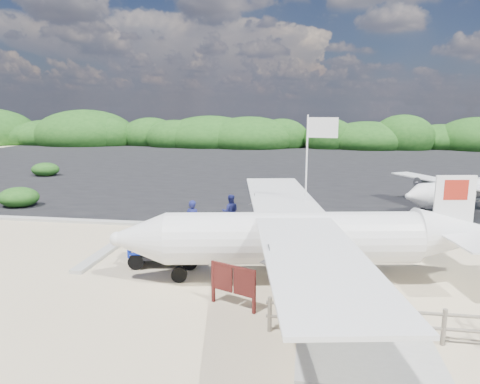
{
  "coord_description": "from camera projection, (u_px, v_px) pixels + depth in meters",
  "views": [
    {
      "loc": [
        3.89,
        -15.85,
        6.01
      ],
      "look_at": [
        0.57,
        5.16,
        1.91
      ],
      "focal_mm": 32.0,
      "sensor_mm": 36.0,
      "label": 1
    }
  ],
  "objects": [
    {
      "name": "baggage_cart",
      "position": [
        166.0,
        264.0,
        16.94
      ],
      "size": [
        3.08,
        2.05,
        1.44
      ],
      "primitive_type": null,
      "rotation": [
        0.0,
        0.0,
        0.15
      ],
      "color": "#0D29CE",
      "rests_on": "ground"
    },
    {
      "name": "asphalt_apron",
      "position": [
        271.0,
        166.0,
        46.2
      ],
      "size": [
        90.0,
        50.0,
        0.04
      ],
      "primitive_type": null,
      "color": "#B2B2B2",
      "rests_on": "ground"
    },
    {
      "name": "signboard",
      "position": [
        233.0,
        307.0,
        13.22
      ],
      "size": [
        1.62,
        0.83,
        1.4
      ],
      "primitive_type": null,
      "rotation": [
        0.0,
        0.0,
        -0.41
      ],
      "color": "#531B17",
      "rests_on": "ground"
    },
    {
      "name": "crew_a",
      "position": [
        193.0,
        221.0,
        19.71
      ],
      "size": [
        0.81,
        0.64,
        1.96
      ],
      "primitive_type": "imported",
      "rotation": [
        0.0,
        0.0,
        2.88
      ],
      "color": "navy",
      "rests_on": "ground"
    },
    {
      "name": "ground",
      "position": [
        206.0,
        262.0,
        17.1
      ],
      "size": [
        160.0,
        160.0,
        0.0
      ],
      "primitive_type": "plane",
      "color": "beige"
    },
    {
      "name": "flagpole",
      "position": [
        304.0,
        258.0,
        17.57
      ],
      "size": [
        1.23,
        0.69,
        5.83
      ],
      "primitive_type": null,
      "rotation": [
        0.0,
        0.0,
        -0.18
      ],
      "color": "white",
      "rests_on": "ground"
    },
    {
      "name": "walkway_pad",
      "position": [
        368.0,
        360.0,
        10.44
      ],
      "size": [
        3.5,
        2.5,
        0.1
      ],
      "primitive_type": null,
      "color": "#B2B2B2",
      "rests_on": "ground"
    },
    {
      "name": "fence",
      "position": [
        382.0,
        340.0,
        11.33
      ],
      "size": [
        6.4,
        2.0,
        1.1
      ],
      "primitive_type": null,
      "color": "#B2B2B2",
      "rests_on": "ground"
    },
    {
      "name": "crew_c",
      "position": [
        243.0,
        237.0,
        17.66
      ],
      "size": [
        1.04,
        0.64,
        1.66
      ],
      "primitive_type": "imported",
      "rotation": [
        0.0,
        0.0,
        2.88
      ],
      "color": "navy",
      "rests_on": "ground"
    },
    {
      "name": "lagoon",
      "position": [
        26.0,
        241.0,
        19.94
      ],
      "size": [
        9.0,
        7.0,
        0.4
      ],
      "primitive_type": null,
      "color": "#B2B2B2",
      "rests_on": "ground"
    },
    {
      "name": "vegetation_band",
      "position": [
        284.0,
        147.0,
        70.45
      ],
      "size": [
        124.0,
        8.0,
        4.4
      ],
      "primitive_type": null,
      "color": "#B2B2B2",
      "rests_on": "ground"
    },
    {
      "name": "aircraft_small",
      "position": [
        144.0,
        166.0,
        46.92
      ],
      "size": [
        10.2,
        10.2,
        2.69
      ],
      "primitive_type": null,
      "rotation": [
        0.0,
        0.0,
        3.66
      ],
      "color": "#B2B2B2",
      "rests_on": "ground"
    },
    {
      "name": "crew_b",
      "position": [
        230.0,
        212.0,
        21.86
      ],
      "size": [
        0.98,
        0.83,
        1.78
      ],
      "primitive_type": "imported",
      "rotation": [
        0.0,
        0.0,
        3.34
      ],
      "color": "navy",
      "rests_on": "ground"
    },
    {
      "name": "aircraft_large",
      "position": [
        379.0,
        188.0,
        33.64
      ],
      "size": [
        18.7,
        18.7,
        4.83
      ],
      "primitive_type": null,
      "rotation": [
        0.0,
        0.0,
        3.32
      ],
      "color": "#B2B2B2",
      "rests_on": "ground"
    }
  ]
}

